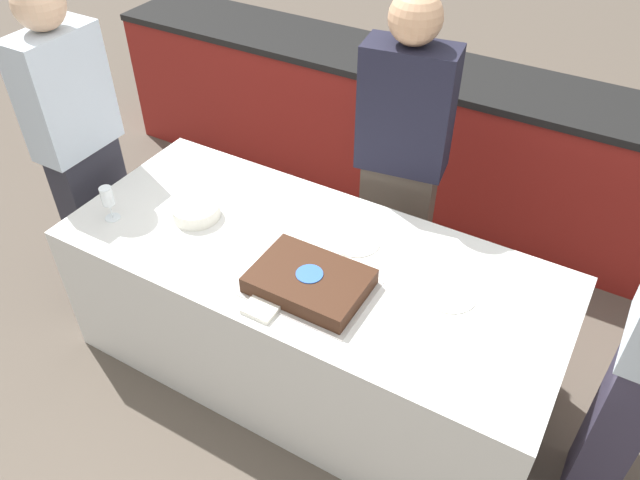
{
  "coord_description": "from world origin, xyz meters",
  "views": [
    {
      "loc": [
        1.01,
        -1.66,
        2.45
      ],
      "look_at": [
        0.05,
        0.0,
        0.83
      ],
      "focal_mm": 35.0,
      "sensor_mm": 36.0,
      "label": 1
    }
  ],
  "objects": [
    {
      "name": "ground_plane",
      "position": [
        0.0,
        0.0,
        0.0
      ],
      "size": [
        14.0,
        14.0,
        0.0
      ],
      "primitive_type": "plane",
      "color": "brown"
    },
    {
      "name": "back_counter",
      "position": [
        0.0,
        1.53,
        0.46
      ],
      "size": [
        4.4,
        0.58,
        0.92
      ],
      "color": "maroon",
      "rests_on": "ground_plane"
    },
    {
      "name": "dining_table",
      "position": [
        0.0,
        0.0,
        0.36
      ],
      "size": [
        2.14,
        0.91,
        0.73
      ],
      "color": "silver",
      "rests_on": "ground_plane"
    },
    {
      "name": "cake",
      "position": [
        0.1,
        -0.17,
        0.76
      ],
      "size": [
        0.48,
        0.36,
        0.08
      ],
      "color": "#B7B2AD",
      "rests_on": "dining_table"
    },
    {
      "name": "plate_stack",
      "position": [
        -0.57,
        -0.03,
        0.76
      ],
      "size": [
        0.21,
        0.21,
        0.06
      ],
      "color": "white",
      "rests_on": "dining_table"
    },
    {
      "name": "wine_glass",
      "position": [
        -0.88,
        -0.23,
        0.84
      ],
      "size": [
        0.07,
        0.07,
        0.16
      ],
      "color": "white",
      "rests_on": "dining_table"
    },
    {
      "name": "side_plate_near_cake",
      "position": [
        0.13,
        0.17,
        0.73
      ],
      "size": [
        0.21,
        0.21,
        0.0
      ],
      "color": "white",
      "rests_on": "dining_table"
    },
    {
      "name": "side_plate_right_edge",
      "position": [
        0.59,
        0.07,
        0.73
      ],
      "size": [
        0.21,
        0.21,
        0.0
      ],
      "color": "white",
      "rests_on": "dining_table"
    },
    {
      "name": "utensil_pile",
      "position": [
        0.01,
        -0.36,
        0.74
      ],
      "size": [
        0.13,
        0.12,
        0.02
      ],
      "color": "white",
      "rests_on": "dining_table"
    },
    {
      "name": "person_cutting_cake",
      "position": [
        0.1,
        0.67,
        0.85
      ],
      "size": [
        0.43,
        0.26,
        1.63
      ],
      "rotation": [
        0.0,
        0.0,
        -2.99
      ],
      "color": "#4C4238",
      "rests_on": "ground_plane"
    },
    {
      "name": "person_seated_left",
      "position": [
        -1.29,
        0.0,
        0.86
      ],
      "size": [
        0.22,
        0.4,
        1.64
      ],
      "rotation": [
        0.0,
        0.0,
        1.57
      ],
      "color": "#282833",
      "rests_on": "ground_plane"
    }
  ]
}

